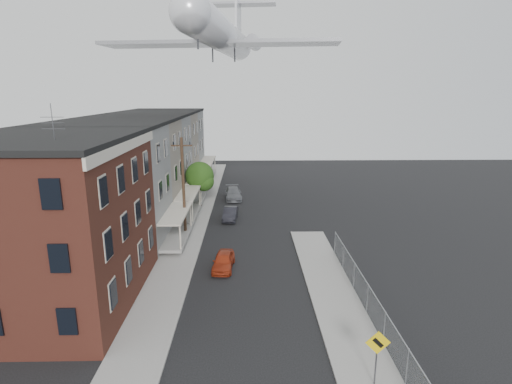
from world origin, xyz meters
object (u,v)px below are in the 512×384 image
car_mid (230,214)px  airplane (223,35)px  warning_sign (377,350)px  street_tree (201,177)px  car_near (223,261)px  utility_pole (183,187)px  car_far (233,193)px

car_mid → airplane: bearing=100.9°
warning_sign → street_tree: size_ratio=0.54×
car_near → utility_pole: bearing=124.1°
street_tree → car_near: 17.13m
street_tree → airplane: airplane is taller
utility_pole → car_mid: bearing=53.6°
utility_pole → airplane: (3.01, 11.10, 13.90)m
car_mid → utility_pole: bearing=-123.0°
car_near → car_mid: car_mid is taller
car_near → airplane: size_ratio=0.13×
car_near → airplane: bearing=96.8°
car_near → airplane: 25.24m
utility_pole → airplane: 18.04m
warning_sign → car_near: (-7.40, 12.41, -1.27)m
warning_sign → street_tree: bearing=110.6°
warning_sign → car_near: bearing=120.8°
car_near → street_tree: bearing=106.1°
utility_pole → car_mid: (3.80, 5.16, -4.05)m
car_near → car_mid: bearing=94.2°
utility_pole → airplane: bearing=74.8°
warning_sign → car_far: bearing=102.9°
utility_pole → street_tree: size_ratio=1.73×
warning_sign → utility_pole: bearing=120.5°
utility_pole → airplane: size_ratio=0.32×
car_near → airplane: airplane is taller
car_near → car_far: (0.00, 20.01, 0.07)m
car_far → car_near: bearing=-95.5°
car_far → airplane: bearing=-114.5°
utility_pole → car_near: 8.64m
airplane → car_near: bearing=-87.4°
street_tree → car_mid: street_tree is taller
warning_sign → car_mid: (-7.40, 24.19, -1.26)m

